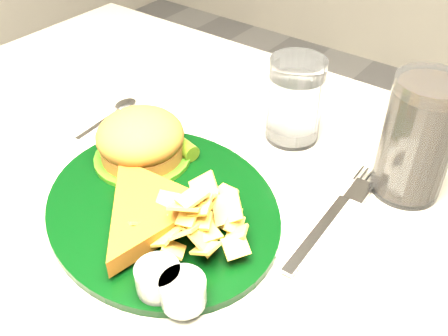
# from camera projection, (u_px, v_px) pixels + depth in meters

# --- Properties ---
(dinner_plate) EXTENTS (0.41, 0.38, 0.07)m
(dinner_plate) POSITION_uv_depth(u_px,v_px,m) (160.00, 187.00, 0.59)
(dinner_plate) COLOR black
(dinner_plate) RESTS_ON table
(water_glass) EXTENTS (0.10, 0.10, 0.12)m
(water_glass) POSITION_uv_depth(u_px,v_px,m) (295.00, 100.00, 0.70)
(water_glass) COLOR silver
(water_glass) RESTS_ON table
(cola_glass) EXTENTS (0.11, 0.11, 0.16)m
(cola_glass) POSITION_uv_depth(u_px,v_px,m) (418.00, 139.00, 0.60)
(cola_glass) COLOR black
(cola_glass) RESTS_ON table
(fork_napkin) EXTENTS (0.15, 0.20, 0.01)m
(fork_napkin) POSITION_uv_depth(u_px,v_px,m) (322.00, 227.00, 0.58)
(fork_napkin) COLOR white
(fork_napkin) RESTS_ON table
(spoon) EXTENTS (0.05, 0.13, 0.01)m
(spoon) POSITION_uv_depth(u_px,v_px,m) (99.00, 123.00, 0.76)
(spoon) COLOR silver
(spoon) RESTS_ON table
(wrapped_straw) EXTENTS (0.20, 0.14, 0.01)m
(wrapped_straw) POSITION_uv_depth(u_px,v_px,m) (197.00, 142.00, 0.72)
(wrapped_straw) COLOR white
(wrapped_straw) RESTS_ON table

